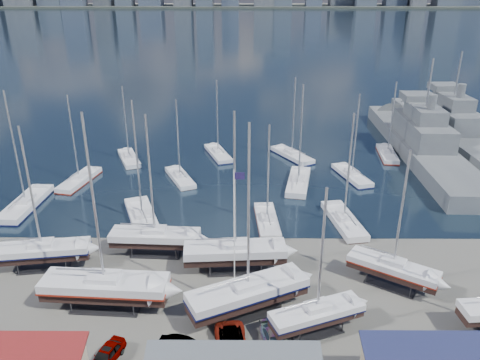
{
  "coord_description": "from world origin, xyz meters",
  "views": [
    {
      "loc": [
        0.64,
        -48.68,
        28.17
      ],
      "look_at": [
        0.27,
        8.0,
        4.18
      ],
      "focal_mm": 35.0,
      "sensor_mm": 36.0,
      "label": 1
    }
  ],
  "objects_px": {
    "sailboat_cradle_0": "(42,251)",
    "naval_ship_west": "(448,130)",
    "naval_ship_east": "(420,144)",
    "car_a": "(106,355)",
    "flagpole": "(235,218)"
  },
  "relations": [
    {
      "from": "naval_ship_east",
      "to": "flagpole",
      "type": "relative_size",
      "value": 4.04
    },
    {
      "from": "naval_ship_east",
      "to": "flagpole",
      "type": "bearing_deg",
      "value": 141.74
    },
    {
      "from": "naval_ship_west",
      "to": "naval_ship_east",
      "type": "bearing_deg",
      "value": 135.08
    },
    {
      "from": "naval_ship_east",
      "to": "car_a",
      "type": "relative_size",
      "value": 12.15
    },
    {
      "from": "car_a",
      "to": "flagpole",
      "type": "bearing_deg",
      "value": 67.0
    },
    {
      "from": "car_a",
      "to": "naval_ship_west",
      "type": "bearing_deg",
      "value": 67.07
    },
    {
      "from": "car_a",
      "to": "sailboat_cradle_0",
      "type": "bearing_deg",
      "value": 145.17
    },
    {
      "from": "sailboat_cradle_0",
      "to": "naval_ship_west",
      "type": "bearing_deg",
      "value": 28.37
    },
    {
      "from": "sailboat_cradle_0",
      "to": "flagpole",
      "type": "relative_size",
      "value": 1.31
    },
    {
      "from": "sailboat_cradle_0",
      "to": "naval_ship_west",
      "type": "relative_size",
      "value": 0.33
    },
    {
      "from": "sailboat_cradle_0",
      "to": "naval_ship_east",
      "type": "height_order",
      "value": "naval_ship_east"
    },
    {
      "from": "sailboat_cradle_0",
      "to": "naval_ship_west",
      "type": "height_order",
      "value": "naval_ship_west"
    },
    {
      "from": "naval_ship_west",
      "to": "car_a",
      "type": "relative_size",
      "value": 11.82
    },
    {
      "from": "naval_ship_east",
      "to": "car_a",
      "type": "distance_m",
      "value": 65.63
    },
    {
      "from": "sailboat_cradle_0",
      "to": "car_a",
      "type": "bearing_deg",
      "value": -61.04
    }
  ]
}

